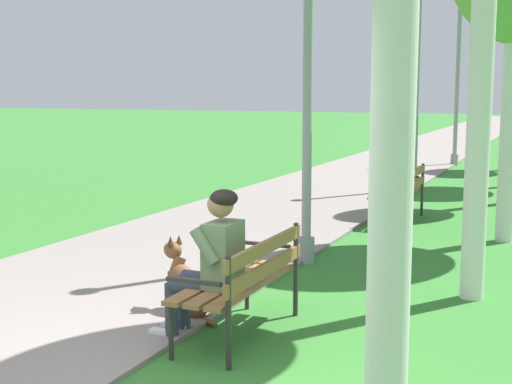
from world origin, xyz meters
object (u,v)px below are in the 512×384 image
Objects in this scene: person_seated_on_near_bench at (211,259)px; lamp_post_near at (308,66)px; lamp_post_far at (458,74)px; park_bench_mid at (402,189)px; lamp_post_mid at (417,71)px; dog_brown at (187,287)px; park_bench_near at (245,276)px.

lamp_post_near is (-0.20, 2.82, 1.60)m from person_seated_on_near_bench.
lamp_post_far is (-0.25, 14.86, 1.77)m from person_seated_on_near_bench.
lamp_post_near is at bearing -98.73° from park_bench_mid.
person_seated_on_near_bench is 0.26× the size of lamp_post_far.
lamp_post_mid is at bearing 91.48° from person_seated_on_near_bench.
lamp_post_mid is (0.27, 8.82, 2.14)m from dog_brown.
park_bench_near is 9.33m from lamp_post_mid.
lamp_post_mid is (-0.45, 9.12, 1.88)m from park_bench_near.
lamp_post_far is (-0.05, 12.04, 0.17)m from lamp_post_near.
lamp_post_near is (0.30, 2.32, 2.02)m from dog_brown.
park_bench_mid is 0.34× the size of lamp_post_near.
lamp_post_mid is (-0.24, 9.33, 1.71)m from person_seated_on_near_bench.
lamp_post_near reaches higher than dog_brown.
park_bench_near is 5.66m from park_bench_mid.
lamp_post_mid reaches higher than lamp_post_near.
lamp_post_far is (-0.01, 5.53, 0.06)m from lamp_post_mid.
person_seated_on_near_bench is (-0.26, -5.86, 0.17)m from park_bench_mid.
person_seated_on_near_bench reaches higher than park_bench_mid.
park_bench_near is at bearing -88.22° from lamp_post_far.
park_bench_near is 14.79m from lamp_post_far.
lamp_post_far is at bearing 90.96° from person_seated_on_near_bench.
lamp_post_far is at bearing 93.25° from park_bench_mid.
dog_brown is at bearing -98.18° from park_bench_mid.
dog_brown is 0.17× the size of lamp_post_near.
lamp_post_mid reaches higher than person_seated_on_near_bench.
dog_brown is at bearing 135.12° from person_seated_on_near_bench.
lamp_post_near is at bearing 94.12° from person_seated_on_near_bench.
lamp_post_far reaches higher than park_bench_mid.
dog_brown is at bearing -91.03° from lamp_post_far.
park_bench_mid is 5.42m from dog_brown.
lamp_post_mid is 0.98× the size of lamp_post_far.
lamp_post_far reaches higher than lamp_post_near.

